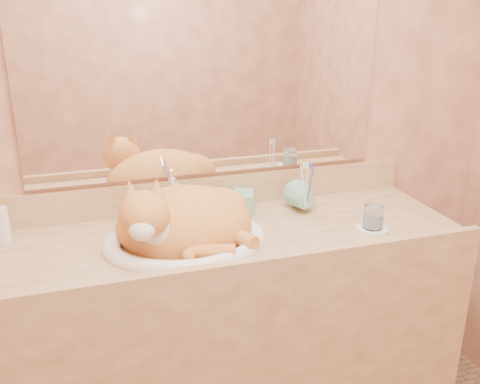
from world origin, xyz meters
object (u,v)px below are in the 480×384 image
object	(u,v)px
vanity_counter	(230,339)
toothbrush_cup	(306,203)
cat	(180,218)
soap_dispenser	(243,195)
water_glass	(373,217)
sink_basin	(185,219)

from	to	relation	value
vanity_counter	toothbrush_cup	size ratio (longest dim) A/B	14.80
cat	toothbrush_cup	distance (m)	0.49
cat	soap_dispenser	xyz separation A→B (m)	(0.26, 0.14, 0.00)
vanity_counter	water_glass	size ratio (longest dim) A/B	19.77
sink_basin	soap_dispenser	bearing A→B (deg)	30.25
sink_basin	toothbrush_cup	world-z (taller)	sink_basin
cat	water_glass	bearing A→B (deg)	-3.37
sink_basin	cat	distance (m)	0.02
cat	sink_basin	bearing A→B (deg)	-48.55
vanity_counter	soap_dispenser	distance (m)	0.53
toothbrush_cup	vanity_counter	bearing A→B (deg)	-166.88
cat	vanity_counter	bearing A→B (deg)	8.09
vanity_counter	soap_dispenser	xyz separation A→B (m)	(0.09, 0.13, 0.51)
water_glass	sink_basin	bearing A→B (deg)	171.04
vanity_counter	soap_dispenser	bearing A→B (deg)	55.34
vanity_counter	toothbrush_cup	bearing A→B (deg)	13.12
sink_basin	toothbrush_cup	size ratio (longest dim) A/B	4.86
water_glass	toothbrush_cup	bearing A→B (deg)	130.26
soap_dispenser	toothbrush_cup	distance (m)	0.23
vanity_counter	cat	distance (m)	0.53
vanity_counter	toothbrush_cup	world-z (taller)	toothbrush_cup
vanity_counter	cat	bearing A→B (deg)	-178.75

